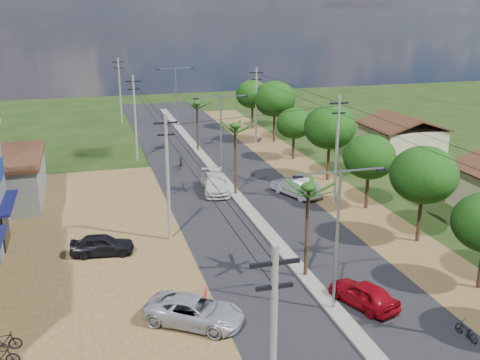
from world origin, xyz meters
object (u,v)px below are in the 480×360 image
at_px(car_parked_silver, 195,312).
at_px(roadside_sign, 205,301).
at_px(car_silver_mid, 296,187).
at_px(car_parked_dark, 102,245).
at_px(car_red_near, 363,294).
at_px(car_white_far, 215,184).
at_px(moto_rider_east, 466,332).

distance_m(car_parked_silver, roadside_sign, 1.57).
height_order(car_silver_mid, car_parked_dark, car_silver_mid).
height_order(car_red_near, car_parked_silver, car_parked_silver).
distance_m(car_white_far, car_parked_dark, 14.78).
bearing_deg(car_silver_mid, roadside_sign, 33.58).
distance_m(car_red_near, moto_rider_east, 5.50).
xyz_separation_m(car_white_far, car_parked_dark, (-10.22, -10.67, -0.08)).
bearing_deg(car_parked_dark, moto_rider_east, -124.20).
relative_size(car_white_far, roadside_sign, 4.34).
distance_m(car_silver_mid, moto_rider_east, 22.75).
xyz_separation_m(car_white_far, roadside_sign, (-5.16, -19.37, -0.26)).
distance_m(car_parked_silver, car_parked_dark, 10.86).
bearing_deg(car_parked_silver, car_parked_dark, 56.99).
xyz_separation_m(car_parked_dark, moto_rider_east, (16.92, -15.00, -0.30)).
relative_size(car_white_far, moto_rider_east, 3.50).
xyz_separation_m(car_red_near, car_parked_dark, (-13.49, 10.72, -0.01)).
distance_m(car_red_near, roadside_sign, 8.67).
bearing_deg(car_parked_dark, roadside_sign, -142.47).
distance_m(car_parked_dark, moto_rider_east, 22.61).
xyz_separation_m(car_parked_silver, roadside_sign, (0.84, 1.31, -0.20)).
xyz_separation_m(car_silver_mid, roadside_sign, (-11.66, -16.44, -0.29)).
xyz_separation_m(car_silver_mid, car_parked_dark, (-16.72, -7.74, -0.11)).
height_order(car_silver_mid, moto_rider_east, car_silver_mid).
xyz_separation_m(car_white_far, moto_rider_east, (6.70, -25.68, -0.38)).
relative_size(car_parked_dark, roadside_sign, 3.33).
relative_size(car_silver_mid, car_white_far, 0.92).
height_order(car_white_far, car_parked_silver, car_white_far).
relative_size(car_silver_mid, car_parked_silver, 0.95).
bearing_deg(car_red_near, car_parked_silver, -25.38).
bearing_deg(car_parked_dark, car_parked_silver, -149.77).
height_order(car_white_far, car_parked_dark, car_white_far).
bearing_deg(roadside_sign, car_white_far, 90.90).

